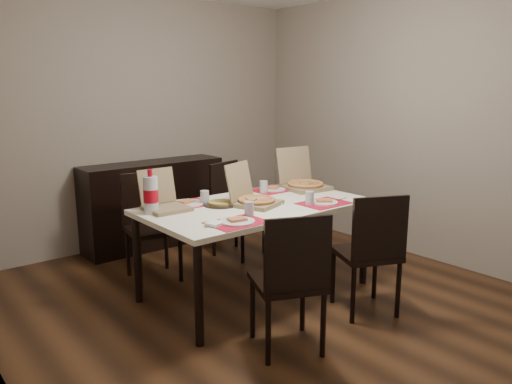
% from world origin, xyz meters
% --- Properties ---
extents(ground, '(3.80, 4.00, 0.02)m').
position_xyz_m(ground, '(0.00, 0.00, -0.01)').
color(ground, '#422614').
rests_on(ground, ground).
extents(room_walls, '(3.84, 4.02, 2.62)m').
position_xyz_m(room_walls, '(0.00, 0.43, 1.73)').
color(room_walls, gray).
rests_on(room_walls, ground).
extents(sideboard, '(1.50, 0.40, 0.90)m').
position_xyz_m(sideboard, '(0.00, 1.78, 0.45)').
color(sideboard, black).
rests_on(sideboard, ground).
extents(dining_table, '(1.80, 1.00, 0.75)m').
position_xyz_m(dining_table, '(0.05, 0.13, 0.68)').
color(dining_table, white).
rests_on(dining_table, ground).
extents(chair_near_left, '(0.55, 0.55, 0.93)m').
position_xyz_m(chair_near_left, '(-0.39, -0.75, 0.51)').
color(chair_near_left, black).
rests_on(chair_near_left, ground).
extents(chair_near_right, '(0.56, 0.56, 0.93)m').
position_xyz_m(chair_near_right, '(0.44, -0.72, 0.51)').
color(chair_near_right, black).
rests_on(chair_near_right, ground).
extents(chair_far_left, '(0.48, 0.48, 0.93)m').
position_xyz_m(chair_far_left, '(-0.45, 1.00, 0.51)').
color(chair_far_left, black).
rests_on(chair_far_left, ground).
extents(chair_far_right, '(0.51, 0.51, 0.93)m').
position_xyz_m(chair_far_right, '(0.49, 1.03, 0.51)').
color(chair_far_right, black).
rests_on(chair_far_right, ground).
extents(setting_near_left, '(0.46, 0.30, 0.11)m').
position_xyz_m(setting_near_left, '(-0.38, -0.19, 0.77)').
color(setting_near_left, red).
rests_on(setting_near_left, dining_table).
extents(setting_near_right, '(0.49, 0.30, 0.11)m').
position_xyz_m(setting_near_right, '(0.45, -0.19, 0.77)').
color(setting_near_right, red).
rests_on(setting_near_right, dining_table).
extents(setting_far_left, '(0.45, 0.30, 0.11)m').
position_xyz_m(setting_far_left, '(-0.38, 0.45, 0.77)').
color(setting_far_left, red).
rests_on(setting_far_left, dining_table).
extents(setting_far_right, '(0.45, 0.30, 0.11)m').
position_xyz_m(setting_far_right, '(0.48, 0.44, 0.77)').
color(setting_far_right, red).
rests_on(setting_far_right, dining_table).
extents(napkin_loose, '(0.15, 0.15, 0.02)m').
position_xyz_m(napkin_loose, '(0.16, 0.04, 0.76)').
color(napkin_loose, white).
rests_on(napkin_loose, dining_table).
extents(pizza_box_center, '(0.43, 0.45, 0.33)m').
position_xyz_m(pizza_box_center, '(0.01, 0.12, 0.80)').
color(pizza_box_center, olive).
rests_on(pizza_box_center, dining_table).
extents(pizza_box_right, '(0.42, 0.45, 0.37)m').
position_xyz_m(pizza_box_right, '(0.77, 0.32, 0.81)').
color(pizza_box_right, olive).
rests_on(pizza_box_right, dining_table).
extents(pizza_box_left, '(0.30, 0.34, 0.30)m').
position_xyz_m(pizza_box_left, '(-0.61, 0.44, 0.81)').
color(pizza_box_left, olive).
rests_on(pizza_box_left, dining_table).
extents(faina_plate, '(0.28, 0.28, 0.03)m').
position_xyz_m(faina_plate, '(-0.19, 0.28, 0.76)').
color(faina_plate, black).
rests_on(faina_plate, dining_table).
extents(dip_bowl, '(0.12, 0.12, 0.03)m').
position_xyz_m(dip_bowl, '(0.12, 0.26, 0.76)').
color(dip_bowl, white).
rests_on(dip_bowl, dining_table).
extents(soda_bottle, '(0.11, 0.11, 0.33)m').
position_xyz_m(soda_bottle, '(-0.74, 0.39, 0.89)').
color(soda_bottle, silver).
rests_on(soda_bottle, dining_table).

